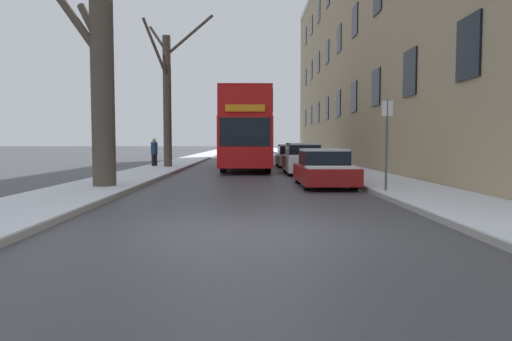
% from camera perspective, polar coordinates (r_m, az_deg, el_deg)
% --- Properties ---
extents(ground_plane, '(320.00, 320.00, 0.00)m').
position_cam_1_polar(ground_plane, '(7.97, -0.77, -7.68)').
color(ground_plane, '#424247').
extents(sidewalk_left, '(2.64, 130.00, 0.16)m').
position_cam_1_polar(sidewalk_left, '(61.03, -5.51, 2.18)').
color(sidewalk_left, gray).
rests_on(sidewalk_left, ground).
extents(sidewalk_right, '(2.64, 130.00, 0.16)m').
position_cam_1_polar(sidewalk_right, '(61.03, 3.82, 2.19)').
color(sidewalk_right, gray).
rests_on(sidewalk_right, ground).
extents(terrace_facade_right, '(9.10, 48.54, 16.76)m').
position_cam_1_polar(terrace_facade_right, '(34.53, 17.99, 14.81)').
color(terrace_facade_right, tan).
rests_on(terrace_facade_right, ground).
extents(bare_tree_left_0, '(2.26, 2.06, 8.13)m').
position_cam_1_polar(bare_tree_left_0, '(15.54, -18.76, 12.39)').
color(bare_tree_left_0, '#4C4238').
rests_on(bare_tree_left_0, ground).
extents(bare_tree_left_1, '(3.73, 2.24, 8.84)m').
position_cam_1_polar(bare_tree_left_1, '(26.60, -11.00, 9.28)').
color(bare_tree_left_1, '#4C4238').
rests_on(bare_tree_left_1, ground).
extents(double_decker_bus, '(2.63, 10.92, 4.25)m').
position_cam_1_polar(double_decker_bus, '(26.37, -1.27, 5.42)').
color(double_decker_bus, red).
rests_on(double_decker_bus, ground).
extents(parked_car_0, '(1.77, 4.04, 1.31)m').
position_cam_1_polar(parked_car_0, '(16.11, 8.50, 0.18)').
color(parked_car_0, maroon).
rests_on(parked_car_0, ground).
extents(parked_car_1, '(1.74, 4.33, 1.51)m').
position_cam_1_polar(parked_car_1, '(22.37, 5.87, 1.36)').
color(parked_car_1, silver).
rests_on(parked_car_1, ground).
extents(parked_car_2, '(1.76, 4.25, 1.39)m').
position_cam_1_polar(parked_car_2, '(28.63, 4.39, 1.74)').
color(parked_car_2, '#9EA3AD').
rests_on(parked_car_2, ground).
extents(pedestrian_left_sidewalk, '(0.39, 0.39, 1.79)m').
position_cam_1_polar(pedestrian_left_sidewalk, '(27.33, -12.60, 2.29)').
color(pedestrian_left_sidewalk, black).
rests_on(pedestrian_left_sidewalk, ground).
extents(street_sign_post, '(0.32, 0.07, 2.77)m').
position_cam_1_polar(street_sign_post, '(13.65, 16.01, 3.54)').
color(street_sign_post, '#4C4F54').
rests_on(street_sign_post, ground).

